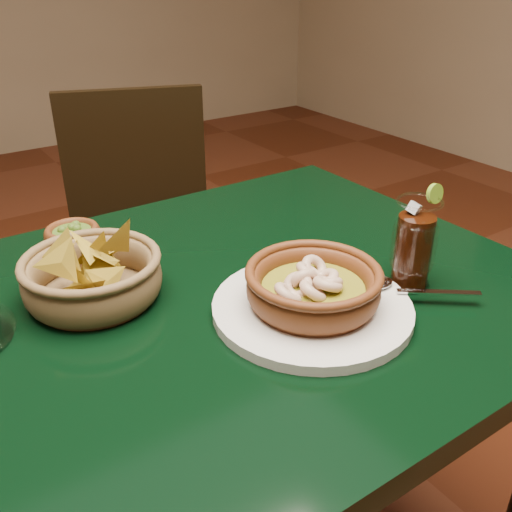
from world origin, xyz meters
TOP-DOWN VIEW (x-y plane):
  - dining_table at (0.00, 0.00)m, footprint 1.20×0.80m
  - dining_chair at (0.26, 0.70)m, footprint 0.53×0.53m
  - shrimp_plate at (0.17, -0.12)m, footprint 0.37×0.29m
  - chip_basket at (-0.08, 0.10)m, footprint 0.24×0.24m
  - guacamole_ramekin at (-0.04, 0.30)m, footprint 0.12×0.12m
  - cola_drink at (0.35, -0.14)m, footprint 0.14×0.14m

SIDE VIEW (x-z plane):
  - dining_chair at x=0.26m, z-range 0.05..0.95m
  - dining_table at x=0.00m, z-range 0.28..1.03m
  - guacamole_ramekin at x=-0.04m, z-range 0.75..0.79m
  - shrimp_plate at x=0.17m, z-range 0.75..0.82m
  - chip_basket at x=-0.08m, z-range 0.71..0.87m
  - cola_drink at x=0.35m, z-range 0.74..0.90m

